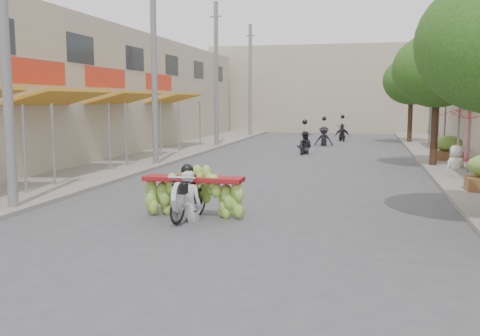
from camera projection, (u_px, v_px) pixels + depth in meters
name	position (u px, v px, depth m)	size (l,w,h in m)	color
ground	(187.00, 264.00, 8.71)	(120.00, 120.00, 0.00)	#4E4E52
sidewalk_left	(148.00, 156.00, 24.77)	(4.00, 60.00, 0.12)	gray
sidewalk_right	(471.00, 164.00, 21.60)	(4.00, 60.00, 0.12)	gray
shophouse_row_left	(37.00, 92.00, 24.54)	(9.77, 40.00, 6.00)	tan
far_building	(333.00, 90.00, 44.96)	(20.00, 6.00, 7.00)	tan
utility_pole_near	(4.00, 40.00, 12.32)	(0.60, 0.24, 8.00)	slate
utility_pole_mid	(154.00, 65.00, 21.01)	(0.60, 0.24, 8.00)	slate
utility_pole_far	(216.00, 75.00, 29.70)	(0.60, 0.24, 8.00)	slate
utility_pole_back	(250.00, 81.00, 38.39)	(0.60, 0.24, 8.00)	slate
street_tree_mid	(437.00, 70.00, 20.52)	(3.40, 3.40, 5.25)	#3A2719
street_tree_far	(412.00, 81.00, 32.11)	(3.40, 3.40, 5.25)	#3A2719
produce_crate_far	(448.00, 146.00, 22.66)	(1.20, 0.88, 1.16)	brown
banana_motorbike	(190.00, 188.00, 11.93)	(2.28, 1.85, 2.14)	black
market_umbrella	(470.00, 106.00, 16.32)	(1.96, 1.96, 1.74)	red
pedestrian	(457.00, 145.00, 19.91)	(1.00, 0.85, 1.74)	white
bg_motorbike_a	(305.00, 139.00, 26.32)	(0.83, 1.78, 1.95)	black
bg_motorbike_b	(324.00, 132.00, 30.96)	(1.07, 1.92, 1.95)	black
bg_motorbike_c	(342.00, 129.00, 34.55)	(1.05, 1.84, 1.95)	black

